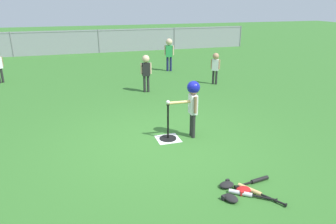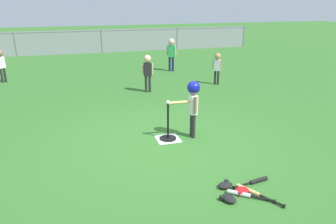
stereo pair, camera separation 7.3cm
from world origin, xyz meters
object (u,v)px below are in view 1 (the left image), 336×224
object	(u,v)px
glove_tossed_aside	(227,185)
glove_near_bats	(244,190)
spare_bat_black	(256,181)
fielder_deep_left	(215,64)
fielder_near_right	(146,69)
fielder_deep_right	(169,50)
batter_child	(193,98)
spare_bat_wood	(254,191)
glove_by_plate	(230,198)
baseball_on_tee	(168,102)
batting_tee	(168,133)
spare_bat_silver	(245,194)

from	to	relation	value
glove_tossed_aside	glove_near_bats	bearing A→B (deg)	-49.03
spare_bat_black	glove_tossed_aside	world-z (taller)	glove_tossed_aside
fielder_deep_left	spare_bat_black	distance (m)	5.76
fielder_deep_left	glove_near_bats	xyz separation A→B (m)	(-2.18, -5.58, -0.60)
fielder_deep_left	spare_bat_black	bearing A→B (deg)	-109.15
fielder_near_right	fielder_deep_right	bearing A→B (deg)	59.72
batter_child	fielder_deep_left	size ratio (longest dim) A/B	1.13
spare_bat_wood	spare_bat_black	world-z (taller)	same
spare_bat_black	glove_by_plate	world-z (taller)	glove_by_plate
baseball_on_tee	fielder_deep_right	size ratio (longest dim) A/B	0.06
spare_bat_wood	glove_near_bats	world-z (taller)	glove_near_bats
batting_tee	glove_by_plate	distance (m)	2.14
spare_bat_black	batting_tee	bearing A→B (deg)	112.85
fielder_near_right	spare_bat_wood	size ratio (longest dim) A/B	1.68
baseball_on_tee	spare_bat_black	size ratio (longest dim) A/B	0.12
fielder_deep_left	glove_by_plate	size ratio (longest dim) A/B	3.79
batter_child	spare_bat_silver	distance (m)	2.21
batter_child	fielder_deep_right	size ratio (longest dim) A/B	0.93
fielder_deep_left	spare_bat_black	world-z (taller)	fielder_deep_left
spare_bat_silver	spare_bat_black	xyz separation A→B (m)	(0.32, 0.25, 0.00)
spare_bat_wood	spare_bat_black	bearing A→B (deg)	53.06
spare_bat_silver	fielder_deep_left	bearing A→B (deg)	68.74
glove_by_plate	spare_bat_black	bearing A→B (deg)	26.31
spare_bat_black	glove_by_plate	distance (m)	0.64
batting_tee	fielder_deep_left	world-z (taller)	fielder_deep_left
fielder_near_right	baseball_on_tee	bearing A→B (deg)	-96.52
fielder_near_right	spare_bat_silver	distance (m)	5.47
batting_tee	glove_by_plate	size ratio (longest dim) A/B	2.69
batter_child	glove_by_plate	bearing A→B (deg)	-97.36
glove_near_bats	batter_child	bearing A→B (deg)	89.88
glove_by_plate	glove_tossed_aside	bearing A→B (deg)	71.30
fielder_deep_right	spare_bat_wood	xyz separation A→B (m)	(-1.27, -7.97, -0.74)
batter_child	glove_by_plate	world-z (taller)	batter_child
spare_bat_wood	glove_near_bats	distance (m)	0.14
glove_by_plate	glove_tossed_aside	world-z (taller)	same
fielder_deep_left	glove_near_bats	size ratio (longest dim) A/B	4.28
batting_tee	spare_bat_wood	size ratio (longest dim) A/B	1.10
batting_tee	glove_near_bats	bearing A→B (deg)	-76.69
batter_child	spare_bat_black	bearing A→B (deg)	-80.71
fielder_deep_left	spare_bat_wood	size ratio (longest dim) A/B	1.55
spare_bat_black	glove_near_bats	world-z (taller)	glove_near_bats
glove_by_plate	glove_tossed_aside	distance (m)	0.32
spare_bat_silver	spare_bat_wood	distance (m)	0.15
baseball_on_tee	glove_tossed_aside	bearing A→B (deg)	-80.29
glove_tossed_aside	glove_by_plate	bearing A→B (deg)	-108.70
fielder_deep_left	spare_bat_silver	distance (m)	6.11
fielder_deep_right	fielder_near_right	world-z (taller)	fielder_deep_right
fielder_deep_right	fielder_deep_left	bearing A→B (deg)	-71.28
fielder_deep_right	fielder_deep_left	size ratio (longest dim) A/B	1.22
spare_bat_wood	spare_bat_black	distance (m)	0.29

